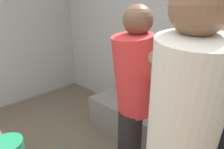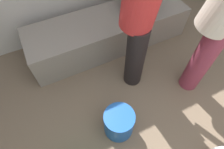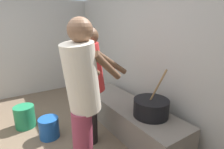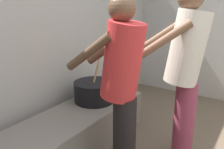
{
  "view_description": "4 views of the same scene",
  "coord_description": "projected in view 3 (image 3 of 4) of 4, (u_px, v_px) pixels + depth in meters",
  "views": [
    {
      "loc": [
        0.79,
        0.09,
        1.55
      ],
      "look_at": [
        -0.37,
        1.27,
        0.95
      ],
      "focal_mm": 29.67,
      "sensor_mm": 36.0,
      "label": 1
    },
    {
      "loc": [
        -0.76,
        0.12,
        1.82
      ],
      "look_at": [
        -0.38,
        0.89,
        0.61
      ],
      "focal_mm": 29.47,
      "sensor_mm": 36.0,
      "label": 2
    },
    {
      "loc": [
        1.97,
        0.2,
        1.6
      ],
      "look_at": [
        0.28,
        1.29,
        1.03
      ],
      "focal_mm": 28.2,
      "sensor_mm": 36.0,
      "label": 3
    },
    {
      "loc": [
        -1.56,
        0.2,
        1.5
      ],
      "look_at": [
        -0.31,
        1.04,
        1.05
      ],
      "focal_mm": 37.78,
      "sensor_mm": 36.0,
      "label": 4
    }
  ],
  "objects": [
    {
      "name": "cook_in_cream_shirt",
      "position": [
        83.0,
        96.0,
        1.65
      ],
      "size": [
        0.61,
        0.75,
        1.67
      ],
      "color": "#8C3347",
      "rests_on": "ground_plane"
    },
    {
      "name": "cook_in_red_shirt",
      "position": [
        91.0,
        81.0,
        2.28
      ],
      "size": [
        0.34,
        0.66,
        1.58
      ],
      "color": "black",
      "rests_on": "ground_plane"
    },
    {
      "name": "bucket_blue_plastic",
      "position": [
        49.0,
        128.0,
        2.57
      ],
      "size": [
        0.28,
        0.28,
        0.3
      ],
      "primitive_type": "cylinder",
      "color": "#194C99",
      "rests_on": "ground_plane"
    },
    {
      "name": "hearth_ledge",
      "position": [
        128.0,
        116.0,
        2.79
      ],
      "size": [
        2.02,
        0.6,
        0.42
      ],
      "primitive_type": "cube",
      "color": "slate",
      "rests_on": "ground_plane"
    },
    {
      "name": "bucket_green_plastic",
      "position": [
        25.0,
        117.0,
        2.83
      ],
      "size": [
        0.31,
        0.31,
        0.36
      ],
      "primitive_type": "cylinder",
      "color": "#1E7A4C",
      "rests_on": "ground_plane"
    },
    {
      "name": "block_enclosure_rear",
      "position": [
        155.0,
        58.0,
        2.82
      ],
      "size": [
        5.21,
        0.2,
        2.17
      ],
      "primitive_type": "cube",
      "color": "#ADA8A0",
      "rests_on": "ground_plane"
    },
    {
      "name": "cooking_pot_main",
      "position": [
        151.0,
        108.0,
        2.35
      ],
      "size": [
        0.47,
        0.47,
        0.69
      ],
      "color": "black",
      "rests_on": "hearth_ledge"
    }
  ]
}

